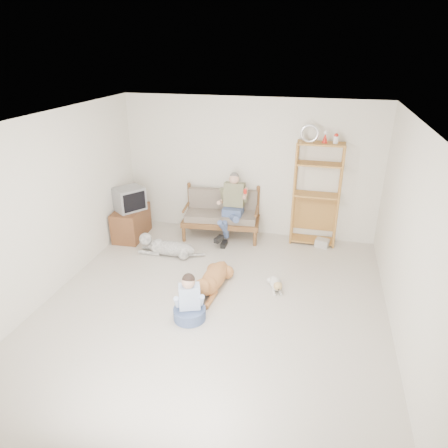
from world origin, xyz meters
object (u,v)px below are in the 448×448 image
(tv_stand, at_px, (131,223))
(golden_retriever, at_px, (212,280))
(loveseat, at_px, (222,213))
(etagere, at_px, (316,194))

(tv_stand, height_order, golden_retriever, tv_stand)
(golden_retriever, bearing_deg, tv_stand, 149.59)
(loveseat, bearing_deg, etagere, -1.84)
(tv_stand, bearing_deg, loveseat, 12.30)
(loveseat, distance_m, etagere, 1.87)
(loveseat, bearing_deg, golden_retriever, -86.38)
(etagere, distance_m, tv_stand, 3.67)
(tv_stand, distance_m, golden_retriever, 2.56)
(loveseat, relative_size, golden_retriever, 1.12)
(golden_retriever, bearing_deg, loveseat, 104.39)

